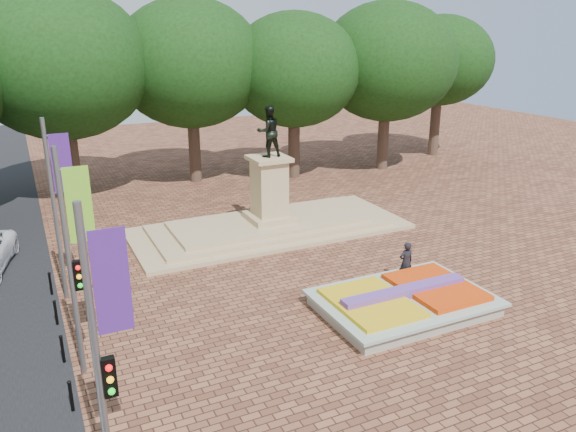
% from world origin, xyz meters
% --- Properties ---
extents(ground, '(90.00, 90.00, 0.00)m').
position_xyz_m(ground, '(0.00, 0.00, 0.00)').
color(ground, brown).
rests_on(ground, ground).
extents(flower_bed, '(6.30, 4.30, 0.91)m').
position_xyz_m(flower_bed, '(1.03, -2.00, 0.38)').
color(flower_bed, gray).
rests_on(flower_bed, ground).
extents(monument, '(14.00, 6.00, 6.40)m').
position_xyz_m(monument, '(0.00, 8.00, 0.88)').
color(monument, tan).
rests_on(monument, ground).
extents(tree_row_back, '(44.80, 8.80, 10.43)m').
position_xyz_m(tree_row_back, '(2.33, 18.00, 6.67)').
color(tree_row_back, '#3C2A21').
rests_on(tree_row_back, ground).
extents(banner_poles, '(0.88, 11.17, 7.00)m').
position_xyz_m(banner_poles, '(-10.08, -1.31, 3.88)').
color(banner_poles, slate).
rests_on(banner_poles, ground).
extents(bollard_row, '(0.12, 13.12, 0.98)m').
position_xyz_m(bollard_row, '(-10.70, -1.50, 0.53)').
color(bollard_row, black).
rests_on(bollard_row, ground).
extents(pedestrian, '(0.65, 0.44, 1.73)m').
position_xyz_m(pedestrian, '(2.56, 0.00, 0.87)').
color(pedestrian, black).
rests_on(pedestrian, ground).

